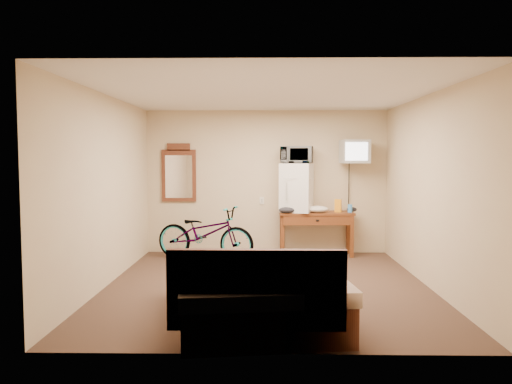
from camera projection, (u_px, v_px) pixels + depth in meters
The scene contains 13 objects.
room at pixel (267, 191), 6.47m from camera, with size 4.60×4.64×2.50m.
desk at pixel (316, 220), 8.50m from camera, with size 1.28×0.52×0.75m.
mini_fridge at pixel (297, 188), 8.51m from camera, with size 0.62×0.61×0.83m.
microwave at pixel (297, 155), 8.47m from camera, with size 0.53×0.36×0.29m, color white.
snack_bag at pixel (338, 206), 8.49m from camera, with size 0.11×0.06×0.22m, color #FE9E16.
blue_cup at pixel (350, 208), 8.44m from camera, with size 0.08×0.08×0.14m, color #4595EB.
cloth_cream at pixel (317, 209), 8.42m from camera, with size 0.37×0.29×0.12m, color beige.
cloth_dark_a at pixel (287, 210), 8.34m from camera, with size 0.27×0.20×0.10m, color black.
cloth_dark_b at pixel (352, 209), 8.55m from camera, with size 0.17×0.14×0.08m, color black.
crt_television at pixel (355, 152), 8.43m from camera, with size 0.49×0.59×0.40m.
wall_mirror at pixel (179, 173), 8.76m from camera, with size 0.60×0.04×1.02m.
bicycle at pixel (205, 233), 8.17m from camera, with size 0.59×1.68×0.89m, color black.
bed at pixel (258, 291), 5.18m from camera, with size 1.83×2.27×0.90m.
Camera 1 is at (-0.03, -6.46, 1.68)m, focal length 35.00 mm.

